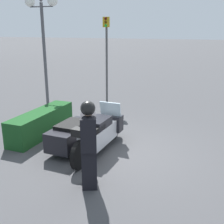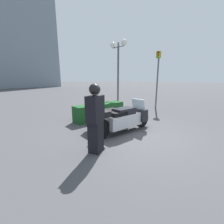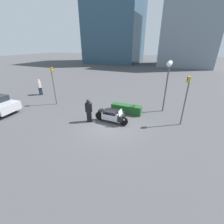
# 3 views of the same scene
# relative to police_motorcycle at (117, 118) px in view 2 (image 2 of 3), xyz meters

# --- Properties ---
(ground_plane) EXTENTS (160.00, 160.00, 0.00)m
(ground_plane) POSITION_rel_police_motorcycle_xyz_m (0.02, -0.77, -0.48)
(ground_plane) COLOR #424244
(police_motorcycle) EXTENTS (2.70, 1.43, 1.17)m
(police_motorcycle) POSITION_rel_police_motorcycle_xyz_m (0.00, 0.00, 0.00)
(police_motorcycle) COLOR black
(police_motorcycle) RESTS_ON ground
(officer_rider) EXTENTS (0.57, 0.48, 1.80)m
(officer_rider) POSITION_rel_police_motorcycle_xyz_m (-1.63, -0.90, 0.48)
(officer_rider) COLOR black
(officer_rider) RESTS_ON ground
(hedge_bush_curbside) EXTENTS (2.59, 0.63, 0.74)m
(hedge_bush_curbside) POSITION_rel_police_motorcycle_xyz_m (0.46, 1.72, -0.10)
(hedge_bush_curbside) COLOR #19471E
(hedge_bush_curbside) RESTS_ON ground
(twin_lamp_post) EXTENTS (0.38, 1.40, 4.27)m
(twin_lamp_post) POSITION_rel_police_motorcycle_xyz_m (3.31, 3.44, 2.91)
(twin_lamp_post) COLOR #4C4C51
(twin_lamp_post) RESTS_ON ground
(traffic_light_near) EXTENTS (0.22, 0.28, 3.54)m
(traffic_light_near) POSITION_rel_police_motorcycle_xyz_m (4.78, 1.40, 1.84)
(traffic_light_near) COLOR #4C4C4C
(traffic_light_near) RESTS_ON ground
(office_building_main) EXTENTS (12.78, 12.64, 22.08)m
(office_building_main) POSITION_rel_police_motorcycle_xyz_m (4.87, 37.94, 10.56)
(office_building_main) COLOR slate
(office_building_main) RESTS_ON ground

